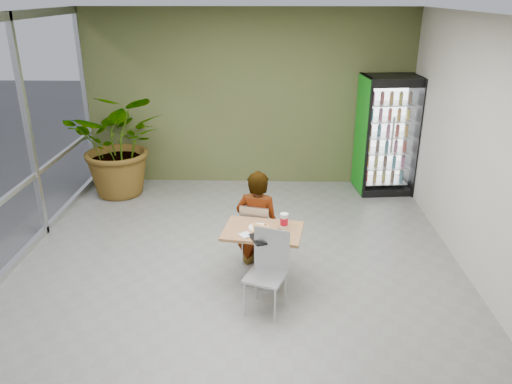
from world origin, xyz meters
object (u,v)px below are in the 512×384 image
cafeteria_tray (269,237)px  potted_plant (120,144)px  dining_table (263,245)px  chair_far (256,230)px  soda_cup (284,221)px  beverage_fridge (387,135)px  seated_woman (258,228)px  chair_near (269,264)px

cafeteria_tray → potted_plant: bearing=129.6°
dining_table → chair_far: chair_far is taller
soda_cup → beverage_fridge: size_ratio=0.09×
seated_woman → chair_far: bearing=74.7°
soda_cup → cafeteria_tray: (-0.18, -0.31, -0.07)m
soda_cup → beverage_fridge: beverage_fridge is taller
seated_woman → chair_near: bearing=111.9°
chair_near → cafeteria_tray: chair_near is taller
dining_table → beverage_fridge: (2.16, 3.25, 0.51)m
dining_table → beverage_fridge: 3.94m
chair_far → beverage_fridge: bearing=-115.9°
soda_cup → potted_plant: (-2.82, 2.88, 0.10)m
beverage_fridge → potted_plant: bearing=177.4°
dining_table → seated_woman: size_ratio=0.64×
dining_table → soda_cup: size_ratio=5.77×
chair_far → potted_plant: potted_plant is taller
chair_near → soda_cup: (0.18, 0.57, 0.28)m
chair_far → potted_plant: bearing=-31.7°
seated_woman → beverage_fridge: (2.24, 2.72, 0.54)m
chair_near → soda_cup: size_ratio=5.33×
cafeteria_tray → potted_plant: (-2.64, 3.19, 0.18)m
dining_table → potted_plant: size_ratio=0.55×
chair_far → seated_woman: (0.02, 0.04, 0.00)m
cafeteria_tray → potted_plant: size_ratio=0.22×
chair_far → chair_near: size_ratio=0.91×
chair_near → potted_plant: bearing=147.2°
beverage_fridge → chair_near: bearing=-125.3°
seated_woman → dining_table: bearing=111.8°
beverage_fridge → potted_plant: beverage_fridge is taller
seated_woman → soda_cup: seated_woman is taller
chair_far → chair_near: 1.00m
chair_near → cafeteria_tray: 0.33m
dining_table → cafeteria_tray: bearing=-71.3°
cafeteria_tray → chair_near: bearing=-90.4°
dining_table → potted_plant: bearing=130.9°
dining_table → cafeteria_tray: (0.08, -0.23, 0.23)m
chair_far → beverage_fridge: 3.61m
chair_far → beverage_fridge: (2.26, 2.76, 0.54)m
beverage_fridge → seated_woman: bearing=-135.6°
chair_near → soda_cup: bearing=92.0°
potted_plant → dining_table: bearing=-49.1°
dining_table → seated_woman: seated_woman is taller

